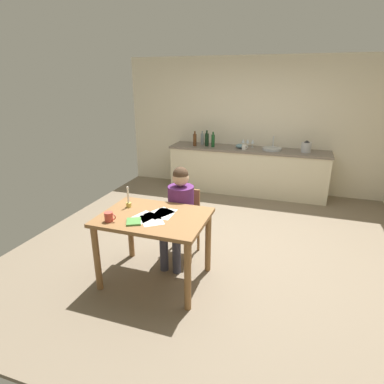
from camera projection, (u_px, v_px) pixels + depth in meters
ground_plane at (219, 244)px, 4.48m from camera, size 5.20×5.20×0.04m
wall_back at (252, 125)px, 6.35m from camera, size 5.20×0.12×2.60m
kitchen_counter at (247, 171)px, 6.32m from camera, size 3.07×0.64×0.90m
dining_table at (154, 227)px, 3.44m from camera, size 1.14×0.84×0.80m
chair_at_table at (183, 219)px, 4.07m from camera, size 0.40×0.40×0.86m
person_seated at (179, 209)px, 3.87m from camera, size 0.32×0.59×1.19m
coffee_mug at (109, 217)px, 3.25m from camera, size 0.13×0.09×0.10m
candlestick at (129, 201)px, 3.61m from camera, size 0.06×0.06×0.24m
book_magazine at (134, 222)px, 3.24m from camera, size 0.21×0.22×0.02m
paper_letter at (143, 217)px, 3.36m from camera, size 0.29×0.35×0.00m
paper_bill at (160, 213)px, 3.46m from camera, size 0.32×0.36×0.00m
paper_envelope at (152, 220)px, 3.30m from camera, size 0.35×0.36×0.00m
paper_receipt at (164, 214)px, 3.45m from camera, size 0.21×0.30×0.00m
sink_unit at (272, 149)px, 6.02m from camera, size 0.36×0.36×0.24m
bottle_oil at (195, 140)px, 6.36m from camera, size 0.07×0.07×0.29m
bottle_vinegar at (202, 139)px, 6.49m from camera, size 0.06×0.06×0.28m
bottle_wine_red at (207, 139)px, 6.35m from camera, size 0.08×0.08×0.31m
bottle_sauce at (213, 140)px, 6.27m from camera, size 0.07×0.07×0.30m
mixing_bowl at (240, 146)px, 6.18m from camera, size 0.18×0.18×0.08m
stovetop_kettle at (306, 147)px, 5.81m from camera, size 0.18×0.18×0.22m
wine_glass_near_sink at (253, 142)px, 6.24m from camera, size 0.07×0.07×0.15m
wine_glass_by_kettle at (248, 141)px, 6.27m from camera, size 0.07×0.07×0.15m
wine_glass_back_left at (243, 141)px, 6.30m from camera, size 0.07×0.07×0.15m
teacup_on_counter at (244, 147)px, 6.03m from camera, size 0.11×0.08×0.09m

